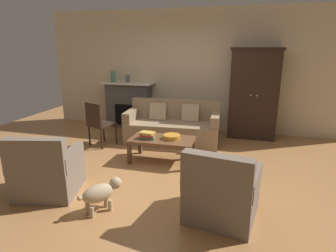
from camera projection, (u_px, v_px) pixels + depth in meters
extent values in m
plane|color=#B27A47|center=(163.00, 169.00, 4.65)|extent=(9.60, 9.60, 0.00)
cube|color=beige|center=(193.00, 71.00, 6.64)|extent=(7.20, 0.10, 2.80)
cube|color=#4C4947|center=(129.00, 106.00, 7.03)|extent=(1.10, 0.36, 1.08)
cube|color=black|center=(126.00, 115.00, 6.91)|extent=(0.60, 0.01, 0.52)
cube|color=white|center=(128.00, 83.00, 6.86)|extent=(1.26, 0.48, 0.04)
cube|color=black|center=(253.00, 95.00, 6.11)|extent=(1.00, 0.52, 1.88)
cube|color=black|center=(257.00, 49.00, 5.85)|extent=(1.06, 0.55, 0.06)
sphere|color=#ADAFB5|center=(251.00, 95.00, 5.86)|extent=(0.04, 0.04, 0.04)
sphere|color=#ADAFB5|center=(257.00, 96.00, 5.83)|extent=(0.04, 0.04, 0.04)
cube|color=#937A5B|center=(172.00, 132.00, 5.92)|extent=(1.95, 0.96, 0.44)
cube|color=#937A5B|center=(175.00, 109.00, 6.13)|extent=(1.91, 0.30, 0.42)
cube|color=#937A5B|center=(132.00, 115.00, 6.00)|extent=(0.21, 0.81, 0.22)
cube|color=#937A5B|center=(215.00, 119.00, 5.67)|extent=(0.21, 0.81, 0.22)
cube|color=tan|center=(158.00, 111.00, 6.07)|extent=(0.37, 0.21, 0.37)
cube|color=tan|center=(190.00, 113.00, 5.94)|extent=(0.37, 0.21, 0.37)
cube|color=brown|center=(162.00, 140.00, 4.89)|extent=(1.10, 0.60, 0.05)
cube|color=brown|center=(129.00, 154.00, 4.83)|extent=(0.06, 0.06, 0.37)
cube|color=brown|center=(188.00, 160.00, 4.57)|extent=(0.06, 0.06, 0.37)
cube|color=brown|center=(140.00, 144.00, 5.31)|extent=(0.06, 0.06, 0.37)
cube|color=brown|center=(193.00, 149.00, 5.06)|extent=(0.06, 0.06, 0.37)
cylinder|color=orange|center=(172.00, 137.00, 4.86)|extent=(0.30, 0.30, 0.07)
cube|color=#427A4C|center=(148.00, 137.00, 4.87)|extent=(0.26, 0.19, 0.04)
cube|color=#B73833|center=(147.00, 135.00, 4.86)|extent=(0.26, 0.20, 0.04)
cube|color=gold|center=(147.00, 133.00, 4.85)|extent=(0.26, 0.19, 0.04)
cylinder|color=slate|center=(113.00, 77.00, 6.92)|extent=(0.11, 0.11, 0.26)
cylinder|color=#565B66|center=(128.00, 79.00, 6.83)|extent=(0.10, 0.10, 0.17)
cube|color=#756656|center=(50.00, 178.00, 3.88)|extent=(0.92, 0.92, 0.42)
cube|color=#756656|center=(35.00, 156.00, 3.46)|extent=(0.78, 0.34, 0.46)
cube|color=#756656|center=(71.00, 157.00, 3.79)|extent=(0.29, 0.71, 0.20)
cube|color=#756656|center=(23.00, 157.00, 3.80)|extent=(0.29, 0.71, 0.20)
cube|color=#756656|center=(222.00, 199.00, 3.33)|extent=(0.88, 0.88, 0.42)
cube|color=#756656|center=(217.00, 176.00, 2.94)|extent=(0.78, 0.28, 0.46)
cube|color=#756656|center=(253.00, 181.00, 3.11)|extent=(0.23, 0.71, 0.20)
cube|color=#756656|center=(196.00, 170.00, 3.38)|extent=(0.23, 0.71, 0.20)
cube|color=black|center=(102.00, 125.00, 5.71)|extent=(0.57, 0.57, 0.04)
cylinder|color=black|center=(116.00, 135.00, 5.81)|extent=(0.04, 0.04, 0.41)
cylinder|color=black|center=(104.00, 131.00, 6.03)|extent=(0.04, 0.04, 0.41)
cylinder|color=black|center=(102.00, 139.00, 5.52)|extent=(0.04, 0.04, 0.41)
cylinder|color=black|center=(89.00, 136.00, 5.74)|extent=(0.04, 0.04, 0.41)
cube|color=black|center=(93.00, 115.00, 5.49)|extent=(0.42, 0.20, 0.45)
ellipsoid|color=tan|center=(98.00, 193.00, 3.39)|extent=(0.40, 0.44, 0.22)
sphere|color=tan|center=(116.00, 183.00, 3.52)|extent=(0.15, 0.15, 0.15)
cylinder|color=tan|center=(106.00, 201.00, 3.55)|extent=(0.06, 0.06, 0.14)
cylinder|color=tan|center=(110.00, 205.00, 3.47)|extent=(0.06, 0.06, 0.14)
cylinder|color=tan|center=(88.00, 208.00, 3.40)|extent=(0.06, 0.06, 0.14)
cylinder|color=tan|center=(92.00, 212.00, 3.32)|extent=(0.06, 0.06, 0.14)
sphere|color=tan|center=(80.00, 198.00, 3.24)|extent=(0.06, 0.06, 0.06)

